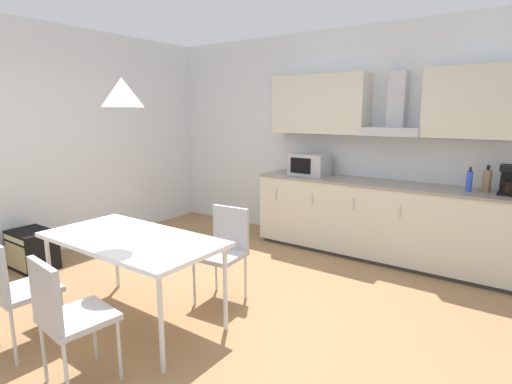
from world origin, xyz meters
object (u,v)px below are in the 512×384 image
object	(u,v)px
chair_near_left	(12,284)
chair_far_right	(225,244)
microwave	(310,165)
coffee_maker	(509,180)
dining_table	(132,243)
bottle_brown	(487,181)
guitar_amp	(32,250)
chair_near_right	(64,310)
pendant_lamp	(122,92)
bottle_blue	(469,181)

from	to	relation	value
chair_near_left	chair_far_right	bearing A→B (deg)	66.09
microwave	chair_far_right	distance (m)	2.00
coffee_maker	dining_table	size ratio (longest dim) A/B	0.20
bottle_brown	chair_far_right	size ratio (longest dim) A/B	0.32
microwave	guitar_amp	bearing A→B (deg)	-128.75
coffee_maker	chair_near_right	xyz separation A→B (m)	(-2.08, -3.50, -0.54)
coffee_maker	chair_near_left	xyz separation A→B (m)	(-2.76, -3.50, -0.54)
guitar_amp	pendant_lamp	size ratio (longest dim) A/B	1.62
bottle_brown	chair_near_left	world-z (taller)	bottle_brown
pendant_lamp	guitar_amp	bearing A→B (deg)	177.40
coffee_maker	bottle_blue	xyz separation A→B (m)	(-0.35, -0.05, -0.04)
chair_far_right	bottle_blue	bearing A→B (deg)	47.62
microwave	pendant_lamp	world-z (taller)	pendant_lamp
chair_near_right	pendant_lamp	size ratio (longest dim) A/B	2.72
bottle_blue	chair_far_right	bearing A→B (deg)	-132.38
chair_near_right	guitar_amp	size ratio (longest dim) A/B	1.67
dining_table	microwave	bearing A→B (deg)	85.96
bottle_brown	pendant_lamp	distance (m)	3.63
guitar_amp	chair_far_right	bearing A→B (deg)	17.05
bottle_brown	pendant_lamp	bearing A→B (deg)	-128.97
bottle_blue	pendant_lamp	bearing A→B (deg)	-127.75
bottle_brown	chair_near_left	distance (m)	4.38
guitar_amp	chair_near_left	bearing A→B (deg)	-28.96
chair_near_left	chair_near_right	xyz separation A→B (m)	(0.68, 0.00, 0.00)
microwave	coffee_maker	distance (m)	2.22
microwave	coffee_maker	world-z (taller)	coffee_maker
chair_near_right	pendant_lamp	xyz separation A→B (m)	(-0.33, 0.77, 1.35)
coffee_maker	dining_table	bearing A→B (deg)	-131.57
chair_near_left	pendant_lamp	distance (m)	1.59
dining_table	chair_far_right	size ratio (longest dim) A/B	1.76
bottle_blue	pendant_lamp	distance (m)	3.48
microwave	bottle_brown	bearing A→B (deg)	1.31
bottle_blue	chair_near_left	size ratio (longest dim) A/B	0.29
coffee_maker	chair_near_left	world-z (taller)	coffee_maker
bottle_blue	microwave	bearing A→B (deg)	179.17
dining_table	pendant_lamp	xyz separation A→B (m)	(0.00, 0.00, 1.19)
coffee_maker	chair_far_right	world-z (taller)	coffee_maker
microwave	chair_near_right	bearing A→B (deg)	-87.63
bottle_brown	coffee_maker	bearing A→B (deg)	-5.87
chair_near_left	guitar_amp	distance (m)	1.80
bottle_brown	chair_near_right	world-z (taller)	bottle_brown
bottle_brown	chair_near_right	xyz separation A→B (m)	(-1.88, -3.52, -0.51)
chair_near_right	chair_far_right	bearing A→B (deg)	89.92
microwave	bottle_blue	distance (m)	1.88
dining_table	guitar_amp	world-z (taller)	dining_table
pendant_lamp	dining_table	bearing A→B (deg)	-135.00
microwave	dining_table	xyz separation A→B (m)	(-0.19, -2.70, -0.37)
chair_far_right	guitar_amp	world-z (taller)	chair_far_right
microwave	chair_near_right	size ratio (longest dim) A/B	0.55
dining_table	bottle_blue	bearing A→B (deg)	52.25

